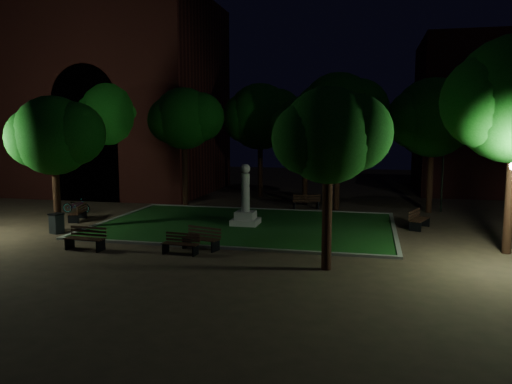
# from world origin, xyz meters

# --- Properties ---
(ground) EXTENTS (80.00, 80.00, 0.00)m
(ground) POSITION_xyz_m (0.00, 0.00, 0.00)
(ground) COLOR #443123
(lawn) EXTENTS (15.00, 10.00, 0.08)m
(lawn) POSITION_xyz_m (0.00, 2.00, 0.04)
(lawn) COLOR #164515
(lawn) RESTS_ON ground
(lawn_kerb) EXTENTS (15.40, 10.40, 0.12)m
(lawn_kerb) POSITION_xyz_m (0.00, 2.00, 0.06)
(lawn_kerb) COLOR slate
(lawn_kerb) RESTS_ON ground
(monument) EXTENTS (1.40, 1.40, 3.20)m
(monument) POSITION_xyz_m (0.00, 2.00, 0.96)
(monument) COLOR #ACA69C
(monument) RESTS_ON lawn
(building_main) EXTENTS (20.00, 12.00, 15.00)m
(building_main) POSITION_xyz_m (-15.86, 13.79, 7.38)
(building_main) COLOR #481814
(building_main) RESTS_ON ground
(tree_west) EXTENTS (4.79, 3.91, 6.72)m
(tree_west) POSITION_xyz_m (-8.82, -1.29, 4.76)
(tree_west) COLOR black
(tree_west) RESTS_ON ground
(tree_north_wl) EXTENTS (4.84, 3.95, 7.70)m
(tree_north_wl) POSITION_xyz_m (-5.30, 7.28, 5.71)
(tree_north_wl) COLOR black
(tree_north_wl) RESTS_ON ground
(tree_north_er) EXTENTS (5.32, 4.35, 7.23)m
(tree_north_er) POSITION_xyz_m (2.19, 9.92, 5.06)
(tree_north_er) COLOR black
(tree_north_er) RESTS_ON ground
(tree_ne) EXTENTS (5.82, 4.75, 8.11)m
(tree_ne) POSITION_xyz_m (9.99, 8.58, 5.73)
(tree_ne) COLOR black
(tree_ne) RESTS_ON ground
(tree_se) EXTENTS (4.24, 3.46, 6.61)m
(tree_se) POSITION_xyz_m (4.95, -5.21, 4.87)
(tree_se) COLOR black
(tree_se) RESTS_ON ground
(tree_nw) EXTENTS (7.11, 5.81, 8.95)m
(tree_nw) POSITION_xyz_m (-11.11, 9.97, 6.04)
(tree_nw) COLOR black
(tree_nw) RESTS_ON ground
(tree_far_north) EXTENTS (5.99, 4.89, 8.39)m
(tree_far_north) POSITION_xyz_m (-1.62, 13.34, 5.94)
(tree_far_north) COLOR black
(tree_far_north) RESTS_ON ground
(tree_extra) EXTENTS (5.81, 4.75, 8.51)m
(tree_extra) POSITION_xyz_m (4.42, 8.29, 6.13)
(tree_extra) COLOR black
(tree_extra) RESTS_ON ground
(lamppost_nw) EXTENTS (1.18, 0.28, 4.36)m
(lamppost_nw) POSITION_xyz_m (-12.88, 8.58, 3.06)
(lamppost_nw) COLOR black
(lamppost_nw) RESTS_ON ground
(lamppost_ne) EXTENTS (1.18, 0.28, 4.39)m
(lamppost_ne) POSITION_xyz_m (10.64, 9.03, 3.07)
(lamppost_ne) COLOR black
(lamppost_ne) RESTS_ON ground
(bench_near_left) EXTENTS (1.58, 0.66, 0.84)m
(bench_near_left) POSITION_xyz_m (-1.15, -4.26, 0.40)
(bench_near_left) COLOR black
(bench_near_left) RESTS_ON ground
(bench_near_right) EXTENTS (1.79, 1.04, 0.93)m
(bench_near_right) POSITION_xyz_m (-0.59, -3.31, 0.44)
(bench_near_right) COLOR black
(bench_near_right) RESTS_ON ground
(bench_west_near) EXTENTS (1.77, 0.70, 0.95)m
(bench_west_near) POSITION_xyz_m (-5.37, -4.49, 0.45)
(bench_west_near) COLOR black
(bench_west_near) RESTS_ON ground
(bench_left_side) EXTENTS (0.97, 1.74, 0.91)m
(bench_left_side) POSITION_xyz_m (-9.41, 1.32, 0.43)
(bench_left_side) COLOR black
(bench_left_side) RESTS_ON ground
(bench_right_side) EXTENTS (1.21, 1.85, 0.96)m
(bench_right_side) POSITION_xyz_m (8.82, 3.29, 0.45)
(bench_right_side) COLOR black
(bench_right_side) RESTS_ON ground
(bench_far_side) EXTENTS (1.84, 1.10, 0.95)m
(bench_far_side) POSITION_xyz_m (2.42, 8.14, 0.45)
(bench_far_side) COLOR black
(bench_far_side) RESTS_ON ground
(trash_bin) EXTENTS (0.72, 0.72, 0.99)m
(trash_bin) POSITION_xyz_m (-8.58, -1.88, 0.50)
(trash_bin) COLOR black
(trash_bin) RESTS_ON ground
(bicycle) EXTENTS (1.77, 0.74, 0.91)m
(bicycle) POSITION_xyz_m (-11.02, 3.59, 0.45)
(bicycle) COLOR black
(bicycle) RESTS_ON ground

